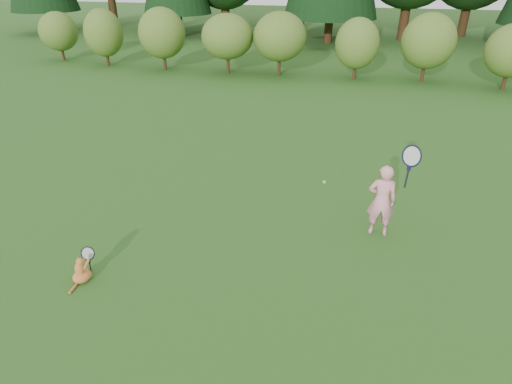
% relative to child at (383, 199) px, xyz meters
% --- Properties ---
extents(ground, '(100.00, 100.00, 0.00)m').
position_rel_child_xyz_m(ground, '(-2.44, -1.06, -0.72)').
color(ground, '#1D4F16').
rests_on(ground, ground).
extents(shrub_row, '(28.00, 3.00, 2.80)m').
position_rel_child_xyz_m(shrub_row, '(-2.44, 11.94, 0.68)').
color(shrub_row, '#466A21').
rests_on(shrub_row, ground).
extents(child, '(0.77, 0.47, 2.04)m').
position_rel_child_xyz_m(child, '(0.00, 0.00, 0.00)').
color(child, pink).
rests_on(child, ground).
extents(cat, '(0.41, 0.61, 0.59)m').
position_rel_child_xyz_m(cat, '(-4.47, -2.50, -0.49)').
color(cat, orange).
rests_on(cat, ground).
extents(tennis_ball, '(0.06, 0.06, 0.06)m').
position_rel_child_xyz_m(tennis_ball, '(-1.06, 0.24, 0.09)').
color(tennis_ball, '#CFE71B').
rests_on(tennis_ball, ground).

